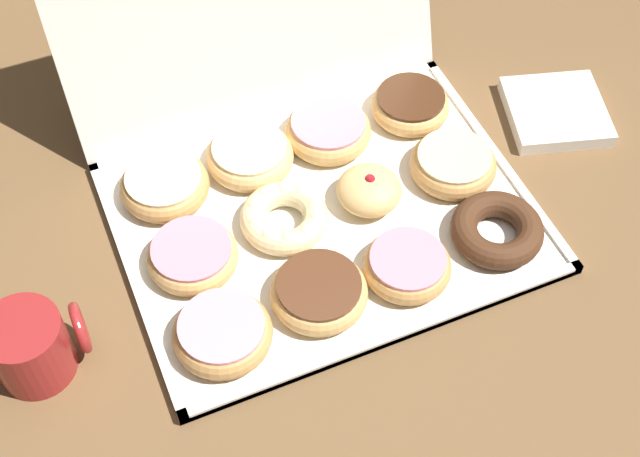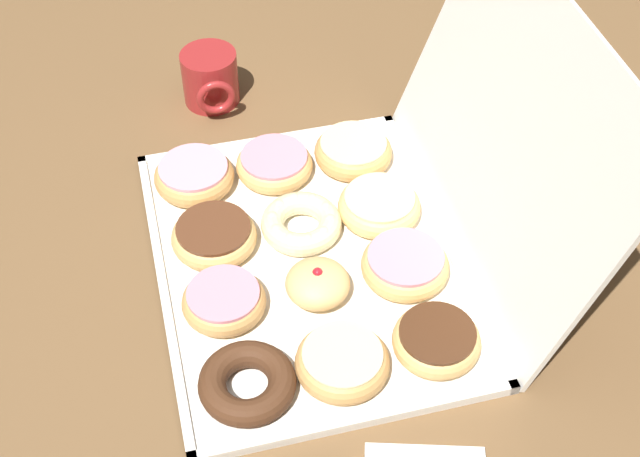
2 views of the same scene
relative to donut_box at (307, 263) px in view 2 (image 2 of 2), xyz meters
The scene contains 16 objects.
ground_plane 0.01m from the donut_box, ahead, with size 3.00×3.00×0.00m, color brown.
donut_box is the anchor object (origin of this frame).
box_lid_open 0.32m from the donut_box, 90.00° to the left, with size 0.53×0.38×0.01m, color silver.
pink_frosted_donut_0 0.23m from the donut_box, 145.72° to the right, with size 0.12×0.12×0.04m.
chocolate_frosted_donut_1 0.13m from the donut_box, 116.61° to the right, with size 0.12×0.12×0.04m.
pink_frosted_donut_2 0.14m from the donut_box, 65.42° to the right, with size 0.11×0.11×0.04m.
chocolate_cake_ring_donut_3 0.22m from the donut_box, 32.35° to the right, with size 0.12×0.12×0.03m.
pink_frosted_donut_4 0.18m from the donut_box, behind, with size 0.12×0.12×0.04m.
cruller_donut_5 0.06m from the donut_box, behind, with size 0.12×0.12×0.04m.
jelly_filled_donut_6 0.07m from the donut_box, ahead, with size 0.09×0.09×0.05m.
glazed_ring_donut_7 0.19m from the donut_box, ahead, with size 0.12×0.12×0.04m.
glazed_ring_donut_8 0.22m from the donut_box, 147.21° to the left, with size 0.12×0.12×0.04m.
glazed_ring_donut_9 0.14m from the donut_box, 116.08° to the left, with size 0.12×0.12×0.04m.
pink_frosted_donut_10 0.14m from the donut_box, 65.16° to the left, with size 0.12×0.12×0.04m.
chocolate_frosted_donut_11 0.22m from the donut_box, 33.73° to the left, with size 0.11×0.11×0.04m.
coffee_mug 0.40m from the donut_box, behind, with size 0.11×0.09×0.09m.
Camera 2 is at (0.78, -0.18, 0.93)m, focal length 49.76 mm.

